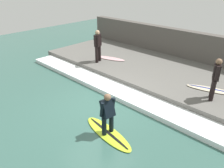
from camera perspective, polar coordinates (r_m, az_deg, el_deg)
name	(u,v)px	position (r m, az deg, el deg)	size (l,w,h in m)	color
ground_plane	(98,107)	(8.29, -3.58, -6.02)	(28.00, 28.00, 0.00)	#386056
concrete_ledge	(158,72)	(11.03, 11.86, 3.12)	(4.40, 12.74, 0.36)	#66635E
back_wall	(183,47)	(12.85, 18.14, 9.18)	(0.50, 13.37, 1.83)	#544F49
wave_foam_crest	(121,93)	(9.07, 2.49, -2.27)	(1.05, 12.10, 0.18)	white
surfboard_riding	(108,133)	(6.99, -1.09, -12.70)	(0.87, 2.16, 0.07)	#BFE02D
surfer_riding	(108,112)	(6.52, -1.15, -7.31)	(0.51, 0.41, 1.37)	black
surfer_waiting_near	(98,44)	(11.36, -3.73, 10.29)	(0.54, 0.35, 1.66)	black
surfboard_waiting_near	(110,58)	(12.03, -0.52, 6.75)	(0.95, 1.79, 0.06)	beige
surfer_waiting_far	(215,77)	(8.51, 25.41, 1.66)	(0.50, 0.34, 1.56)	black
surfboard_waiting_far	(212,90)	(9.52, 24.59, -1.34)	(0.99, 1.97, 0.07)	beige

